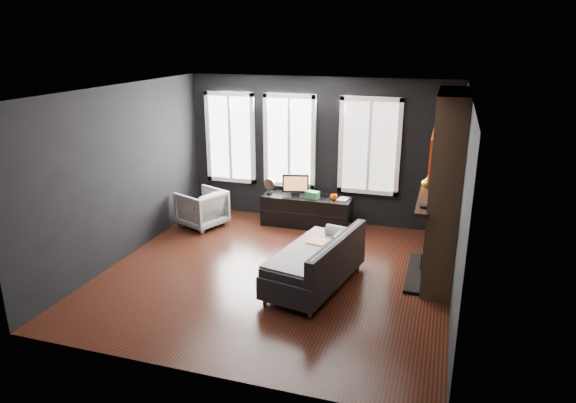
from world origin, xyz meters
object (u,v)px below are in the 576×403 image
(mug, at_px, (334,196))
(book, at_px, (339,192))
(sofa, at_px, (315,260))
(media_console, at_px, (307,211))
(armchair, at_px, (202,207))
(monitor, at_px, (296,183))
(mantel_vase, at_px, (428,182))

(mug, relative_size, book, 0.50)
(sofa, distance_m, media_console, 2.40)
(armchair, relative_size, media_console, 0.46)
(monitor, distance_m, mantel_vase, 2.67)
(book, bearing_deg, mug, -141.05)
(mug, distance_m, book, 0.11)
(mantel_vase, bearing_deg, sofa, -138.94)
(sofa, relative_size, armchair, 2.40)
(sofa, bearing_deg, monitor, 124.45)
(media_console, height_order, book, book)
(armchair, relative_size, book, 3.05)
(armchair, distance_m, mantel_vase, 4.13)
(armchair, distance_m, monitor, 1.79)
(armchair, bearing_deg, mug, 126.20)
(sofa, xyz_separation_m, book, (-0.16, 2.31, 0.30))
(sofa, height_order, armchair, sofa)
(media_console, distance_m, mantel_vase, 2.61)
(monitor, bearing_deg, sofa, -81.33)
(monitor, distance_m, book, 0.82)
(sofa, xyz_separation_m, armchair, (-2.60, 1.68, -0.01))
(mantel_vase, bearing_deg, book, 145.28)
(armchair, xyz_separation_m, monitor, (1.62, 0.63, 0.41))
(sofa, relative_size, book, 7.32)
(media_console, xyz_separation_m, mug, (0.51, -0.02, 0.35))
(armchair, height_order, media_console, armchair)
(sofa, relative_size, monitor, 3.63)
(sofa, xyz_separation_m, mantel_vase, (1.40, 1.22, 0.93))
(sofa, bearing_deg, mantel_vase, 52.61)
(armchair, relative_size, mantel_vase, 4.08)
(mug, bearing_deg, monitor, 175.35)
(book, bearing_deg, monitor, 179.88)
(monitor, xyz_separation_m, mantel_vase, (2.38, -1.09, 0.53))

